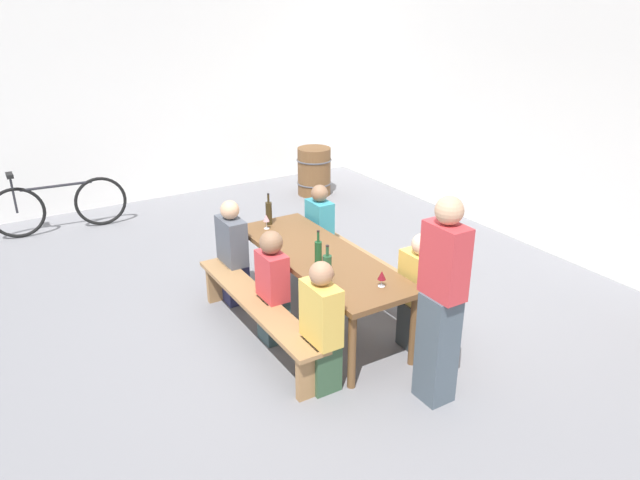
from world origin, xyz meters
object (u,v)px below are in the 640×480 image
(wine_bottle_1, at_px, (269,213))
(parked_bicycle_0, at_px, (59,206))
(seated_guest_near_0, at_px, (233,255))
(wine_glass_1, at_px, (382,276))
(wine_bottle_2, at_px, (327,267))
(seated_guest_near_2, at_px, (321,330))
(bench_near, at_px, (257,308))
(tasting_table, at_px, (320,262))
(seated_guest_far_0, at_px, (320,234))
(bench_far, at_px, (376,275))
(seated_guest_far_1, at_px, (419,296))
(wine_glass_0, at_px, (266,219))
(wine_bottle_0, at_px, (318,252))
(wine_barrel, at_px, (314,171))
(seated_guest_near_1, at_px, (273,288))
(standing_host, at_px, (441,305))

(wine_bottle_1, height_order, parked_bicycle_0, wine_bottle_1)
(seated_guest_near_0, bearing_deg, wine_glass_1, -69.79)
(wine_bottle_2, bearing_deg, seated_guest_near_2, -37.59)
(seated_guest_near_0, distance_m, parked_bicycle_0, 3.33)
(parked_bicycle_0, bearing_deg, wine_glass_1, -63.83)
(bench_near, height_order, wine_glass_1, wine_glass_1)
(tasting_table, relative_size, seated_guest_far_0, 2.00)
(bench_far, bearing_deg, tasting_table, -90.00)
(seated_guest_near_0, distance_m, seated_guest_far_1, 2.03)
(seated_guest_far_0, relative_size, seated_guest_far_1, 0.98)
(bench_near, relative_size, wine_bottle_1, 6.12)
(wine_glass_0, relative_size, wine_glass_1, 1.08)
(tasting_table, height_order, bench_near, tasting_table)
(wine_bottle_0, xyz_separation_m, seated_guest_near_0, (-1.07, -0.41, -0.34))
(bench_near, xyz_separation_m, wine_bottle_0, (0.18, 0.56, 0.51))
(wine_glass_0, bearing_deg, seated_guest_far_1, 21.53)
(wine_bottle_2, relative_size, seated_guest_near_0, 0.30)
(bench_near, distance_m, wine_glass_1, 1.25)
(wine_bottle_0, distance_m, wine_barrel, 4.37)
(wine_bottle_0, bearing_deg, wine_barrel, 149.68)
(wine_glass_0, xyz_separation_m, seated_guest_near_1, (0.90, -0.40, -0.32))
(bench_far, bearing_deg, seated_guest_far_0, -170.42)
(tasting_table, relative_size, wine_bottle_0, 6.65)
(bench_near, xyz_separation_m, wine_glass_0, (-0.87, 0.55, 0.50))
(bench_near, relative_size, parked_bicycle_0, 1.21)
(wine_bottle_2, distance_m, parked_bicycle_0, 4.76)
(seated_guest_near_1, distance_m, seated_guest_near_2, 0.86)
(wine_bottle_0, height_order, standing_host, standing_host)
(parked_bicycle_0, bearing_deg, bench_far, -53.33)
(bench_near, relative_size, standing_host, 1.23)
(wine_bottle_1, xyz_separation_m, wine_barrel, (-2.60, 2.12, -0.50))
(bench_far, height_order, wine_glass_0, wine_glass_0)
(tasting_table, xyz_separation_m, bench_far, (0.00, 0.69, -0.31))
(wine_glass_1, relative_size, seated_guest_far_0, 0.13)
(wine_bottle_2, xyz_separation_m, seated_guest_near_2, (0.39, -0.30, -0.33))
(wine_bottle_0, bearing_deg, bench_far, 102.63)
(wine_barrel, bearing_deg, wine_glass_1, -23.98)
(wine_bottle_2, height_order, seated_guest_far_1, seated_guest_far_1)
(bench_near, xyz_separation_m, wine_glass_1, (0.85, 0.79, 0.49))
(parked_bicycle_0, bearing_deg, wine_bottle_0, -63.52)
(wine_bottle_0, distance_m, wine_glass_1, 0.70)
(seated_guest_near_0, distance_m, seated_guest_near_2, 1.78)
(bench_far, distance_m, seated_guest_far_1, 0.87)
(seated_guest_near_1, xyz_separation_m, standing_host, (1.47, 0.71, 0.31))
(seated_guest_near_2, xyz_separation_m, seated_guest_far_1, (-0.06, 1.07, -0.01))
(seated_guest_far_1, distance_m, wine_barrel, 4.67)
(bench_near, bearing_deg, wine_bottle_1, 146.93)
(tasting_table, bearing_deg, wine_glass_1, 6.78)
(wine_bottle_1, bearing_deg, tasting_table, 3.11)
(tasting_table, height_order, wine_barrel, wine_barrel)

